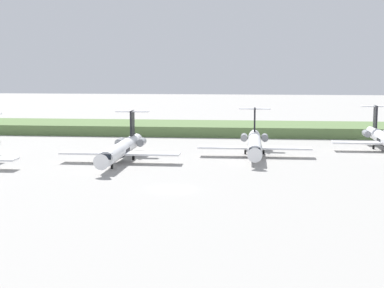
# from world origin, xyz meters

# --- Properties ---
(ground_plane) EXTENTS (500.00, 500.00, 0.00)m
(ground_plane) POSITION_xyz_m (0.00, 30.00, 0.00)
(ground_plane) COLOR #9E9B96
(grass_berm) EXTENTS (320.00, 20.00, 2.67)m
(grass_berm) POSITION_xyz_m (0.00, 72.39, 1.34)
(grass_berm) COLOR #597542
(grass_berm) RESTS_ON ground
(regional_jet_third) EXTENTS (22.81, 31.00, 9.00)m
(regional_jet_third) POSITION_xyz_m (-13.11, 24.05, 2.54)
(regional_jet_third) COLOR white
(regional_jet_third) RESTS_ON ground
(regional_jet_fourth) EXTENTS (22.81, 31.00, 9.00)m
(regional_jet_fourth) POSITION_xyz_m (12.24, 34.25, 2.54)
(regional_jet_fourth) COLOR white
(regional_jet_fourth) RESTS_ON ground
(regional_jet_fifth) EXTENTS (22.81, 31.00, 9.00)m
(regional_jet_fifth) POSITION_xyz_m (40.24, 44.46, 2.54)
(regional_jet_fifth) COLOR white
(regional_jet_fifth) RESTS_ON ground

